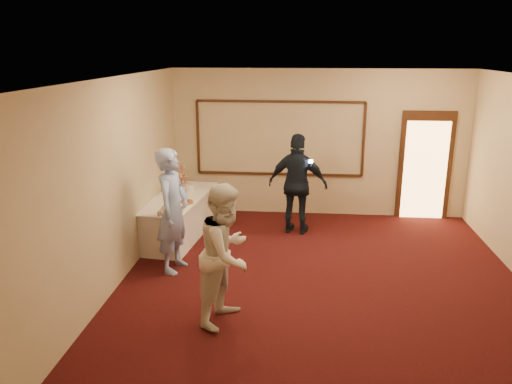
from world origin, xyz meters
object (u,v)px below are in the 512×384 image
cupcake_stand (182,177)px  plate_stack_a (174,190)px  man (173,211)px  pavlova_tray (172,207)px  tart (187,202)px  plate_stack_b (190,188)px  woman (227,254)px  guest (298,184)px  buffet_table (179,217)px

cupcake_stand → plate_stack_a: cupcake_stand is taller
cupcake_stand → man: 2.26m
pavlova_tray → tart: pavlova_tray is taller
cupcake_stand → plate_stack_b: 0.55m
tart → man: man is taller
pavlova_tray → woman: woman is taller
woman → guest: size_ratio=0.96×
buffet_table → plate_stack_a: bearing=126.0°
guest → plate_stack_a: bearing=19.2°
plate_stack_b → woman: size_ratio=0.09×
tart → man: size_ratio=0.13×
guest → plate_stack_b: bearing=14.1°
woman → cupcake_stand: bearing=41.1°
plate_stack_b → tart: (0.11, -0.74, -0.05)m
pavlova_tray → cupcake_stand: size_ratio=1.22×
guest → woman: bearing=87.3°
guest → pavlova_tray: bearing=44.1°
buffet_table → pavlova_tray: (0.12, -0.85, 0.47)m
pavlova_tray → plate_stack_a: pavlova_tray is taller
pavlova_tray → plate_stack_b: size_ratio=3.35×
buffet_table → tart: tart is taller
tart → woman: 2.66m
tart → guest: guest is taller
plate_stack_a → guest: bearing=7.3°
pavlova_tray → man: 0.57m
plate_stack_b → woman: 3.39m
cupcake_stand → woman: (1.45, -3.65, -0.03)m
tart → guest: size_ratio=0.14×
woman → guest: bearing=4.9°
plate_stack_a → guest: (2.27, 0.29, 0.09)m
plate_stack_a → man: size_ratio=0.10×
pavlova_tray → guest: size_ratio=0.30×
buffet_table → guest: 2.28m
pavlova_tray → guest: 2.42m
plate_stack_b → cupcake_stand: bearing=118.8°
plate_stack_a → guest: 2.29m
pavlova_tray → woman: size_ratio=0.31×
plate_stack_b → guest: 2.04m
plate_stack_b → tart: bearing=-81.2°
woman → man: bearing=55.9°
buffet_table → guest: bearing=11.5°
pavlova_tray → plate_stack_b: (0.02, 1.21, -0.01)m
tart → cupcake_stand: bearing=107.2°
buffet_table → man: 1.53m
cupcake_stand → buffet_table: bearing=-81.4°
plate_stack_b → pavlova_tray: bearing=-90.7°
cupcake_stand → plate_stack_b: (0.26, -0.47, -0.09)m
plate_stack_a → plate_stack_b: (0.24, 0.21, -0.01)m
tart → man: 1.03m
buffet_table → pavlova_tray: 0.98m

